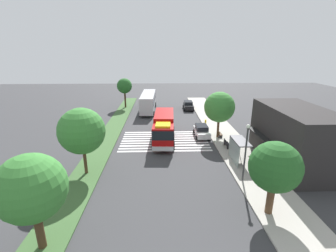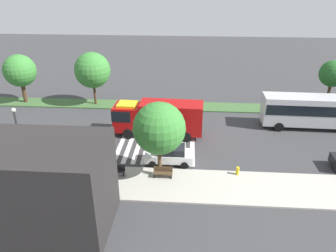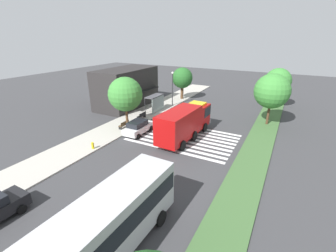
{
  "view_description": "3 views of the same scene",
  "coord_description": "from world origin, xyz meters",
  "px_view_note": "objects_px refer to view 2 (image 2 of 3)",
  "views": [
    {
      "loc": [
        31.6,
        -0.61,
        11.99
      ],
      "look_at": [
        -0.53,
        0.52,
        1.74
      ],
      "focal_mm": 25.34,
      "sensor_mm": 36.0,
      "label": 1
    },
    {
      "loc": [
        -2.41,
        30.2,
        15.6
      ],
      "look_at": [
        -0.39,
        1.47,
        1.79
      ],
      "focal_mm": 34.07,
      "sensor_mm": 36.0,
      "label": 2
    },
    {
      "loc": [
        -22.36,
        -10.26,
        11.36
      ],
      "look_at": [
        -0.22,
        1.62,
        1.48
      ],
      "focal_mm": 24.88,
      "sensor_mm": 36.0,
      "label": 3
    }
  ],
  "objects_px": {
    "fire_truck": "(156,117)",
    "fire_hydrant": "(238,171)",
    "parked_car_mid": "(170,154)",
    "street_lamp": "(19,133)",
    "sidewalk_tree_far_west": "(159,128)",
    "median_tree_west": "(92,70)",
    "median_tree_far_west": "(333,74)",
    "median_tree_center": "(20,71)",
    "bench_west_of_shelter": "(163,172)",
    "transit_bus": "(317,110)",
    "bench_near_shelter": "(115,170)",
    "bus_stop_shelter": "(67,155)"
  },
  "relations": [
    {
      "from": "fire_truck",
      "to": "fire_hydrant",
      "type": "relative_size",
      "value": 13.7
    },
    {
      "from": "parked_car_mid",
      "to": "street_lamp",
      "type": "distance_m",
      "value": 13.03
    },
    {
      "from": "fire_truck",
      "to": "sidewalk_tree_far_west",
      "type": "distance_m",
      "value": 8.18
    },
    {
      "from": "street_lamp",
      "to": "median_tree_west",
      "type": "height_order",
      "value": "median_tree_west"
    },
    {
      "from": "median_tree_far_west",
      "to": "median_tree_center",
      "type": "distance_m",
      "value": 38.84
    },
    {
      "from": "bench_west_of_shelter",
      "to": "transit_bus",
      "type": "bearing_deg",
      "value": -145.65
    },
    {
      "from": "bench_near_shelter",
      "to": "fire_truck",
      "type": "bearing_deg",
      "value": -108.39
    },
    {
      "from": "fire_hydrant",
      "to": "parked_car_mid",
      "type": "bearing_deg",
      "value": -16.1
    },
    {
      "from": "median_tree_center",
      "to": "fire_hydrant",
      "type": "bearing_deg",
      "value": 149.6
    },
    {
      "from": "bus_stop_shelter",
      "to": "street_lamp",
      "type": "xyz_separation_m",
      "value": [
        4.21,
        -0.66,
        1.6
      ]
    },
    {
      "from": "bench_near_shelter",
      "to": "street_lamp",
      "type": "distance_m",
      "value": 8.73
    },
    {
      "from": "fire_truck",
      "to": "sidewalk_tree_far_west",
      "type": "xyz_separation_m",
      "value": [
        -1.07,
        7.73,
        2.48
      ]
    },
    {
      "from": "bus_stop_shelter",
      "to": "parked_car_mid",
      "type": "bearing_deg",
      "value": -163.73
    },
    {
      "from": "transit_bus",
      "to": "street_lamp",
      "type": "distance_m",
      "value": 30.03
    },
    {
      "from": "street_lamp",
      "to": "median_tree_west",
      "type": "xyz_separation_m",
      "value": [
        -2.0,
        -15.37,
        1.13
      ]
    },
    {
      "from": "bench_west_of_shelter",
      "to": "median_tree_center",
      "type": "relative_size",
      "value": 0.25
    },
    {
      "from": "median_tree_west",
      "to": "fire_hydrant",
      "type": "height_order",
      "value": "median_tree_west"
    },
    {
      "from": "bench_near_shelter",
      "to": "fire_hydrant",
      "type": "distance_m",
      "value": 10.35
    },
    {
      "from": "bus_stop_shelter",
      "to": "median_tree_west",
      "type": "xyz_separation_m",
      "value": [
        2.21,
        -16.03,
        2.74
      ]
    },
    {
      "from": "bench_west_of_shelter",
      "to": "median_tree_west",
      "type": "height_order",
      "value": "median_tree_west"
    },
    {
      "from": "fire_truck",
      "to": "parked_car_mid",
      "type": "xyz_separation_m",
      "value": [
        -1.76,
        5.53,
        -1.19
      ]
    },
    {
      "from": "transit_bus",
      "to": "parked_car_mid",
      "type": "bearing_deg",
      "value": -150.17
    },
    {
      "from": "parked_car_mid",
      "to": "median_tree_center",
      "type": "height_order",
      "value": "median_tree_center"
    },
    {
      "from": "parked_car_mid",
      "to": "transit_bus",
      "type": "relative_size",
      "value": 0.37
    },
    {
      "from": "bench_west_of_shelter",
      "to": "fire_hydrant",
      "type": "relative_size",
      "value": 2.29
    },
    {
      "from": "transit_bus",
      "to": "street_lamp",
      "type": "relative_size",
      "value": 2.08
    },
    {
      "from": "bench_near_shelter",
      "to": "median_tree_west",
      "type": "height_order",
      "value": "median_tree_west"
    },
    {
      "from": "parked_car_mid",
      "to": "sidewalk_tree_far_west",
      "type": "xyz_separation_m",
      "value": [
        0.69,
        2.2,
        3.67
      ]
    },
    {
      "from": "sidewalk_tree_far_west",
      "to": "median_tree_center",
      "type": "height_order",
      "value": "sidewalk_tree_far_west"
    },
    {
      "from": "bench_near_shelter",
      "to": "median_tree_far_west",
      "type": "xyz_separation_m",
      "value": [
        -23.13,
        -16.06,
        4.17
      ]
    },
    {
      "from": "parked_car_mid",
      "to": "median_tree_far_west",
      "type": "relative_size",
      "value": 0.69
    },
    {
      "from": "bench_west_of_shelter",
      "to": "street_lamp",
      "type": "bearing_deg",
      "value": -3.23
    },
    {
      "from": "transit_bus",
      "to": "sidewalk_tree_far_west",
      "type": "height_order",
      "value": "sidewalk_tree_far_west"
    },
    {
      "from": "parked_car_mid",
      "to": "street_lamp",
      "type": "relative_size",
      "value": 0.77
    },
    {
      "from": "fire_truck",
      "to": "median_tree_far_west",
      "type": "bearing_deg",
      "value": -155.68
    },
    {
      "from": "parked_car_mid",
      "to": "transit_bus",
      "type": "height_order",
      "value": "transit_bus"
    },
    {
      "from": "fire_truck",
      "to": "bench_west_of_shelter",
      "type": "xyz_separation_m",
      "value": [
        -1.37,
        8.02,
        -1.46
      ]
    },
    {
      "from": "transit_bus",
      "to": "median_tree_far_west",
      "type": "distance_m",
      "value": 6.56
    },
    {
      "from": "fire_truck",
      "to": "bench_near_shelter",
      "type": "xyz_separation_m",
      "value": [
        2.67,
        8.02,
        -1.46
      ]
    },
    {
      "from": "street_lamp",
      "to": "median_tree_far_west",
      "type": "height_order",
      "value": "median_tree_far_west"
    },
    {
      "from": "median_tree_center",
      "to": "median_tree_west",
      "type": "bearing_deg",
      "value": 180.0
    },
    {
      "from": "sidewalk_tree_far_west",
      "to": "bench_west_of_shelter",
      "type": "bearing_deg",
      "value": 135.22
    },
    {
      "from": "median_tree_west",
      "to": "parked_car_mid",
      "type": "bearing_deg",
      "value": 128.1
    },
    {
      "from": "sidewalk_tree_far_west",
      "to": "fire_hydrant",
      "type": "relative_size",
      "value": 9.31
    },
    {
      "from": "fire_truck",
      "to": "bench_west_of_shelter",
      "type": "bearing_deg",
      "value": 102.53
    },
    {
      "from": "sidewalk_tree_far_west",
      "to": "median_tree_far_west",
      "type": "xyz_separation_m",
      "value": [
        -19.39,
        -15.77,
        0.23
      ]
    },
    {
      "from": "fire_truck",
      "to": "median_tree_west",
      "type": "xyz_separation_m",
      "value": [
        8.88,
        -8.04,
        2.58
      ]
    },
    {
      "from": "median_tree_center",
      "to": "fire_hydrant",
      "type": "xyz_separation_m",
      "value": [
        -26.03,
        15.27,
        -3.87
      ]
    },
    {
      "from": "median_tree_center",
      "to": "parked_car_mid",
      "type": "bearing_deg",
      "value": 146.02
    },
    {
      "from": "street_lamp",
      "to": "median_tree_far_west",
      "type": "bearing_deg",
      "value": -153.88
    }
  ]
}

